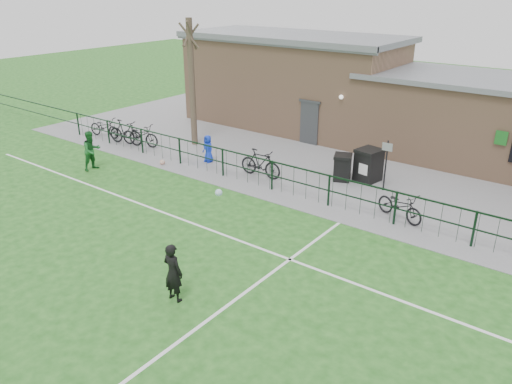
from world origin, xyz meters
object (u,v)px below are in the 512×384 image
Objects in this scene: wheelie_bin_right at (368,166)px; bicycle_d at (260,163)px; bicycle_e at (400,206)px; bicycle_b at (126,132)px; bicycle_c at (140,135)px; ball_ground at (162,162)px; outfield_player at (92,151)px; wheelie_bin_left at (342,168)px; bare_tree at (192,84)px; spectator_child at (208,149)px; bicycle_a at (104,127)px; sign_post at (386,166)px.

bicycle_d is at bearing -137.56° from wheelie_bin_right.
bicycle_d is 1.04× the size of bicycle_e.
bicycle_b is 0.98× the size of bicycle_c.
ball_ground is (-4.37, -1.42, -0.49)m from bicycle_d.
wheelie_bin_left is at bearing -57.47° from outfield_player.
bare_tree reaches higher than spectator_child.
bicycle_d is (7.23, 0.17, 0.04)m from bicycle_c.
ball_ground is (-7.23, -3.15, -0.40)m from wheelie_bin_left.
bare_tree is 25.74× the size of ball_ground.
ball_ground is at bearing -108.87° from bicycle_a.
ball_ground is at bearing -126.18° from bicycle_c.
bicycle_b is 1.05× the size of bicycle_d.
bicycle_d is 7.26m from outfield_player.
wheelie_bin_left is at bearing 76.02° from bicycle_e.
outfield_player is (-10.03, -5.88, 0.21)m from wheelie_bin_right.
bicycle_e is (6.15, -0.35, -0.09)m from bicycle_d.
bicycle_c is at bearing -95.08° from bicycle_a.
wheelie_bin_left is 0.49× the size of bicycle_b.
bicycle_e is (11.47, -2.01, -2.49)m from bare_tree.
ball_ground is at bearing -178.56° from wheelie_bin_left.
bare_tree is 6.09× the size of wheelie_bin_left.
bicycle_d is at bearing -57.88° from outfield_player.
outfield_player is at bearing 117.73° from bicycle_d.
bicycle_e is 10.58m from ball_ground.
bare_tree is 9.38m from wheelie_bin_right.
wheelie_bin_left is 7.90m from ball_ground.
wheelie_bin_left is 0.50× the size of bicycle_a.
sign_post is 1.02× the size of bicycle_a.
sign_post reaches higher than wheelie_bin_right.
outfield_player is at bearing -160.84° from bicycle_b.
bicycle_a is 1.59× the size of spectator_child.
bicycle_d is at bearing -159.90° from sign_post.
bicycle_d is at bearing -101.23° from bicycle_c.
bicycle_a reaches higher than ball_ground.
bicycle_d is at bearing 9.00° from spectator_child.
wheelie_bin_left is 0.58× the size of outfield_player.
wheelie_bin_left is 10.61m from outfield_player.
bare_tree reaches higher than wheelie_bin_right.
bare_tree is 11.91m from bicycle_e.
ball_ground is (2.87, -1.25, -0.45)m from bicycle_c.
wheelie_bin_left is (8.18, 0.08, -2.49)m from bare_tree.
outfield_player is (-12.45, -3.26, 0.34)m from bicycle_e.
spectator_child reaches higher than bicycle_c.
outfield_player is 7.30× the size of ball_ground.
bicycle_a is at bearing 49.46° from outfield_player.
bicycle_e is at bearing -54.48° from wheelie_bin_left.
outfield_player is (3.61, -3.35, 0.32)m from bicycle_a.
outfield_player is at bearing -138.43° from wheelie_bin_right.
bare_tree is 2.89× the size of bicycle_c.
outfield_player is (-0.98, -5.26, -2.15)m from bare_tree.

